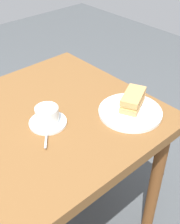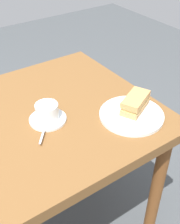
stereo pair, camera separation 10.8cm
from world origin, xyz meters
name	(u,v)px [view 2 (the right image)]	position (x,y,z in m)	size (l,w,h in m)	color
sandwich_plate	(131,115)	(-0.51, 0.21, 0.75)	(0.25, 0.25, 0.01)	white
sandwich_front	(135,103)	(-0.54, 0.19, 0.79)	(0.15, 0.12, 0.06)	tan
coffee_saucer	(48,119)	(-0.23, 0.05, 0.75)	(0.14, 0.14, 0.01)	white
coffee_cup	(47,111)	(-0.23, 0.05, 0.79)	(0.10, 0.09, 0.06)	white
spoon	(44,131)	(-0.18, 0.11, 0.76)	(0.07, 0.08, 0.01)	silver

